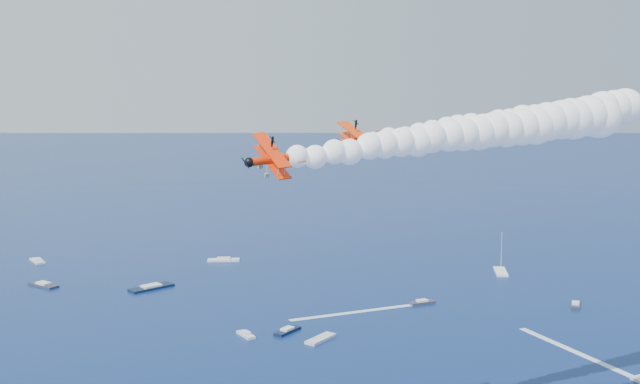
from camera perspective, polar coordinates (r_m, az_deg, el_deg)
name	(u,v)px	position (r m, az deg, el deg)	size (l,w,h in m)	color
biplane_lead	(358,141)	(115.56, 2.83, 3.86)	(7.94, 8.91, 5.37)	#FC3A05
biplane_trail	(274,159)	(95.34, -3.43, 2.46)	(7.71, 8.65, 5.21)	#F62B05
smoke_trail_lead	(510,122)	(131.75, 14.04, 5.11)	(58.47, 9.02, 10.93)	white
smoke_trail_trail	(463,135)	(109.74, 10.67, 4.24)	(58.44, 9.65, 10.93)	white
spectator_boats	(185,321)	(214.18, -10.10, -9.47)	(224.87, 193.21, 0.70)	white
boat_wakes	(292,357)	(185.76, -2.13, -12.24)	(172.11, 69.61, 0.04)	white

